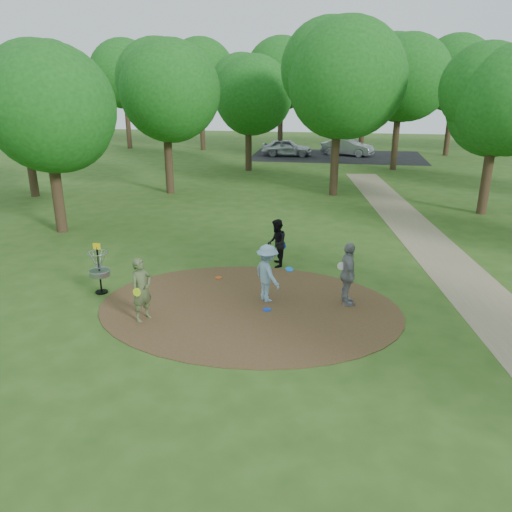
# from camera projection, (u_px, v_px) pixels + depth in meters

# --- Properties ---
(ground) EXTENTS (100.00, 100.00, 0.00)m
(ground) POSITION_uv_depth(u_px,v_px,m) (249.00, 308.00, 13.83)
(ground) COLOR #2D5119
(ground) RESTS_ON ground
(dirt_clearing) EXTENTS (8.40, 8.40, 0.02)m
(dirt_clearing) POSITION_uv_depth(u_px,v_px,m) (249.00, 307.00, 13.83)
(dirt_clearing) COLOR #47301C
(dirt_clearing) RESTS_ON ground
(footpath) EXTENTS (7.55, 39.89, 0.01)m
(footpath) POSITION_uv_depth(u_px,v_px,m) (478.00, 294.00, 14.68)
(footpath) COLOR #8C7A5B
(footpath) RESTS_ON ground
(parking_lot) EXTENTS (14.00, 8.00, 0.01)m
(parking_lot) POSITION_uv_depth(u_px,v_px,m) (337.00, 156.00, 41.42)
(parking_lot) COLOR black
(parking_lot) RESTS_ON ground
(player_observer_with_disc) EXTENTS (0.65, 0.74, 1.71)m
(player_observer_with_disc) POSITION_uv_depth(u_px,v_px,m) (142.00, 289.00, 12.86)
(player_observer_with_disc) COLOR #4B5B35
(player_observer_with_disc) RESTS_ON ground
(player_throwing_with_disc) EXTENTS (1.34, 1.23, 1.67)m
(player_throwing_with_disc) POSITION_uv_depth(u_px,v_px,m) (267.00, 273.00, 14.00)
(player_throwing_with_disc) COLOR #87AEC9
(player_throwing_with_disc) RESTS_ON ground
(player_walking_with_disc) EXTENTS (0.71, 0.86, 1.62)m
(player_walking_with_disc) POSITION_uv_depth(u_px,v_px,m) (277.00, 243.00, 16.67)
(player_walking_with_disc) COLOR black
(player_walking_with_disc) RESTS_ON ground
(player_waiting_with_disc) EXTENTS (0.66, 1.13, 1.82)m
(player_waiting_with_disc) POSITION_uv_depth(u_px,v_px,m) (348.00, 274.00, 13.73)
(player_waiting_with_disc) COLOR gray
(player_waiting_with_disc) RESTS_ON ground
(disc_ground_blue) EXTENTS (0.22, 0.22, 0.02)m
(disc_ground_blue) POSITION_uv_depth(u_px,v_px,m) (267.00, 310.00, 13.64)
(disc_ground_blue) COLOR blue
(disc_ground_blue) RESTS_ON dirt_clearing
(disc_ground_red) EXTENTS (0.22, 0.22, 0.02)m
(disc_ground_red) POSITION_uv_depth(u_px,v_px,m) (219.00, 278.00, 15.85)
(disc_ground_red) COLOR #C64813
(disc_ground_red) RESTS_ON dirt_clearing
(car_left) EXTENTS (4.17, 1.87, 1.39)m
(car_left) POSITION_uv_depth(u_px,v_px,m) (287.00, 147.00, 41.31)
(car_left) COLOR #B4B8BC
(car_left) RESTS_ON ground
(car_right) EXTENTS (4.51, 2.82, 1.40)m
(car_right) POSITION_uv_depth(u_px,v_px,m) (348.00, 147.00, 41.54)
(car_right) COLOR #94989B
(car_right) RESTS_ON ground
(disc_golf_basket) EXTENTS (0.63, 0.63, 1.54)m
(disc_golf_basket) POSITION_uv_depth(u_px,v_px,m) (99.00, 265.00, 14.52)
(disc_golf_basket) COLOR black
(disc_golf_basket) RESTS_ON ground
(tree_ring) EXTENTS (36.73, 45.40, 8.90)m
(tree_ring) POSITION_uv_depth(u_px,v_px,m) (340.00, 101.00, 19.35)
(tree_ring) COLOR #332316
(tree_ring) RESTS_ON ground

